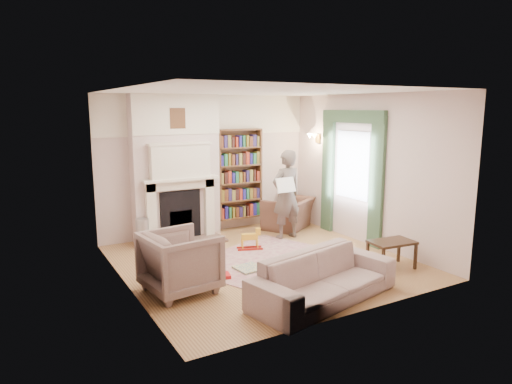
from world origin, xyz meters
TOP-DOWN VIEW (x-y plane):
  - floor at (0.00, 0.00)m, footprint 4.50×4.50m
  - ceiling at (0.00, 0.00)m, footprint 4.50×4.50m
  - wall_back at (0.00, 2.25)m, footprint 4.50×0.00m
  - wall_front at (0.00, -2.25)m, footprint 4.50×0.00m
  - wall_left at (-2.25, 0.00)m, footprint 0.00×4.50m
  - wall_right at (2.25, 0.00)m, footprint 0.00×4.50m
  - fireplace at (-0.75, 2.05)m, footprint 1.70×0.58m
  - bookcase at (0.65, 2.12)m, footprint 1.00×0.24m
  - window at (2.23, 0.40)m, footprint 0.02×0.90m
  - curtain_left at (2.20, -0.30)m, footprint 0.07×0.32m
  - curtain_right at (2.20, 1.10)m, footprint 0.07×0.32m
  - pelmet at (2.19, 0.40)m, footprint 0.09×1.70m
  - wall_sconce at (2.03, 1.50)m, footprint 0.20×0.24m
  - rug at (0.07, 0.03)m, footprint 2.98×2.69m
  - armchair_reading at (1.56, 1.61)m, footprint 1.31×1.27m
  - armchair_left at (-1.64, -0.50)m, footprint 1.06×1.04m
  - sofa at (-0.08, -1.73)m, footprint 2.30×1.28m
  - man_reading at (1.11, 1.01)m, footprint 0.66×0.45m
  - newspaper at (0.96, 0.81)m, footprint 0.42×0.14m
  - coffee_table at (1.63, -1.27)m, footprint 0.74×0.52m
  - paraffin_heater at (-1.53, 1.76)m, footprint 0.29×0.29m
  - rocking_horse at (0.12, 0.69)m, footprint 0.49×0.32m
  - board_game at (-0.40, -0.22)m, footprint 0.44×0.44m
  - game_box_lid at (-0.97, -0.33)m, footprint 0.37×0.29m
  - comic_annuals at (0.25, -0.42)m, footprint 0.83×0.59m

SIDE VIEW (x-z plane):
  - floor at x=0.00m, z-range 0.00..0.00m
  - rug at x=0.07m, z-range 0.00..0.01m
  - comic_annuals at x=0.25m, z-range 0.01..0.03m
  - board_game at x=-0.40m, z-range 0.01..0.04m
  - game_box_lid at x=-0.97m, z-range 0.01..0.06m
  - rocking_horse at x=0.12m, z-range 0.00..0.40m
  - coffee_table at x=1.63m, z-range 0.00..0.45m
  - paraffin_heater at x=-1.53m, z-range 0.00..0.55m
  - sofa at x=-0.08m, z-range 0.00..0.63m
  - armchair_reading at x=1.56m, z-range 0.00..0.65m
  - armchair_left at x=-1.64m, z-range 0.00..0.86m
  - man_reading at x=1.11m, z-range 0.00..1.75m
  - newspaper at x=0.96m, z-range 0.97..1.25m
  - bookcase at x=0.65m, z-range 0.25..2.10m
  - curtain_left at x=2.20m, z-range 0.00..2.40m
  - curtain_right at x=2.20m, z-range 0.00..2.40m
  - fireplace at x=-0.75m, z-range -0.01..2.79m
  - wall_back at x=0.00m, z-range -0.85..3.65m
  - wall_front at x=0.00m, z-range -0.85..3.65m
  - wall_left at x=-2.25m, z-range -0.85..3.65m
  - wall_right at x=2.25m, z-range -0.85..3.65m
  - window at x=2.23m, z-range 0.80..2.10m
  - wall_sconce at x=2.03m, z-range 1.78..2.02m
  - pelmet at x=2.19m, z-range 2.26..2.50m
  - ceiling at x=0.00m, z-range 2.80..2.80m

